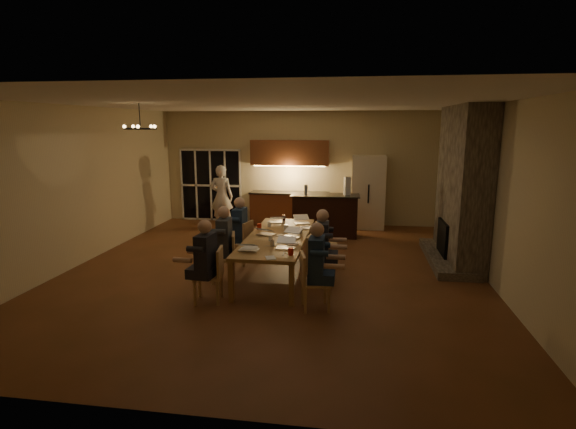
% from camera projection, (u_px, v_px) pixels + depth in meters
% --- Properties ---
extents(floor, '(9.00, 9.00, 0.00)m').
position_uv_depth(floor, '(273.00, 271.00, 8.80)').
color(floor, brown).
rests_on(floor, ground).
extents(back_wall, '(8.00, 0.04, 3.20)m').
position_uv_depth(back_wall, '(301.00, 168.00, 12.87)').
color(back_wall, '#C3B089').
rests_on(back_wall, ground).
extents(left_wall, '(0.04, 9.00, 3.20)m').
position_uv_depth(left_wall, '(77.00, 186.00, 9.08)').
color(left_wall, '#C3B089').
rests_on(left_wall, ground).
extents(right_wall, '(0.04, 9.00, 3.20)m').
position_uv_depth(right_wall, '(497.00, 195.00, 7.89)').
color(right_wall, '#C3B089').
rests_on(right_wall, ground).
extents(ceiling, '(8.00, 9.00, 0.04)m').
position_uv_depth(ceiling, '(272.00, 102.00, 8.17)').
color(ceiling, white).
rests_on(ceiling, back_wall).
extents(french_doors, '(1.86, 0.08, 2.10)m').
position_uv_depth(french_doors, '(211.00, 185.00, 13.32)').
color(french_doors, black).
rests_on(french_doors, ground).
extents(fireplace, '(0.58, 2.50, 3.20)m').
position_uv_depth(fireplace, '(463.00, 186.00, 9.10)').
color(fireplace, '#756A5B').
rests_on(fireplace, ground).
extents(kitchenette, '(2.24, 0.68, 2.40)m').
position_uv_depth(kitchenette, '(289.00, 183.00, 12.68)').
color(kitchenette, brown).
rests_on(kitchenette, ground).
extents(refrigerator, '(0.90, 0.68, 2.00)m').
position_uv_depth(refrigerator, '(368.00, 192.00, 12.34)').
color(refrigerator, '#F0E4C9').
rests_on(refrigerator, ground).
extents(dining_table, '(1.10, 3.18, 0.75)m').
position_uv_depth(dining_table, '(278.00, 255.00, 8.60)').
color(dining_table, '#A26E40').
rests_on(dining_table, ground).
extents(bar_island, '(1.74, 0.73, 1.08)m').
position_uv_depth(bar_island, '(325.00, 216.00, 11.47)').
color(bar_island, black).
rests_on(bar_island, ground).
extents(chair_left_near, '(0.50, 0.50, 0.89)m').
position_uv_depth(chair_left_near, '(208.00, 275.00, 7.22)').
color(chair_left_near, tan).
rests_on(chair_left_near, ground).
extents(chair_left_mid, '(0.53, 0.53, 0.89)m').
position_uv_depth(chair_left_mid, '(223.00, 258.00, 8.17)').
color(chair_left_mid, tan).
rests_on(chair_left_mid, ground).
extents(chair_left_far, '(0.53, 0.53, 0.89)m').
position_uv_depth(chair_left_far, '(240.00, 242.00, 9.23)').
color(chair_left_far, tan).
rests_on(chair_left_far, ground).
extents(chair_right_near, '(0.53, 0.53, 0.89)m').
position_uv_depth(chair_right_near, '(316.00, 282.00, 6.92)').
color(chair_right_near, tan).
rests_on(chair_right_near, ground).
extents(chair_right_mid, '(0.49, 0.49, 0.89)m').
position_uv_depth(chair_right_mid, '(320.00, 260.00, 8.01)').
color(chair_right_mid, tan).
rests_on(chair_right_mid, ground).
extents(chair_right_far, '(0.51, 0.51, 0.89)m').
position_uv_depth(chair_right_far, '(327.00, 245.00, 9.04)').
color(chair_right_far, tan).
rests_on(chair_right_far, ground).
extents(person_left_near, '(0.65, 0.65, 1.38)m').
position_uv_depth(person_left_near, '(206.00, 263.00, 7.06)').
color(person_left_near, '#21222A').
rests_on(person_left_near, ground).
extents(person_right_near, '(0.60, 0.60, 1.38)m').
position_uv_depth(person_right_near, '(317.00, 266.00, 6.87)').
color(person_right_near, '#1E324D').
rests_on(person_right_near, ground).
extents(person_left_mid, '(0.65, 0.65, 1.38)m').
position_uv_depth(person_left_mid, '(225.00, 243.00, 8.21)').
color(person_left_mid, '#3E4349').
rests_on(person_left_mid, ground).
extents(person_right_mid, '(0.62, 0.62, 1.38)m').
position_uv_depth(person_right_mid, '(322.00, 248.00, 7.92)').
color(person_right_mid, '#21222A').
rests_on(person_right_mid, ground).
extents(person_left_far, '(0.61, 0.61, 1.38)m').
position_uv_depth(person_left_far, '(240.00, 231.00, 9.20)').
color(person_left_far, '#1E324D').
rests_on(person_left_far, ground).
extents(standing_person, '(0.64, 0.43, 1.75)m').
position_uv_depth(standing_person, '(222.00, 197.00, 12.37)').
color(standing_person, silver).
rests_on(standing_person, ground).
extents(chandelier, '(0.57, 0.57, 0.03)m').
position_uv_depth(chandelier, '(140.00, 129.00, 8.07)').
color(chandelier, black).
rests_on(chandelier, ceiling).
extents(laptop_a, '(0.33, 0.29, 0.23)m').
position_uv_depth(laptop_a, '(249.00, 244.00, 7.52)').
color(laptop_a, silver).
rests_on(laptop_a, dining_table).
extents(laptop_b, '(0.32, 0.28, 0.23)m').
position_uv_depth(laptop_b, '(286.00, 242.00, 7.63)').
color(laptop_b, silver).
rests_on(laptop_b, dining_table).
extents(laptop_c, '(0.39, 0.37, 0.23)m').
position_uv_depth(laptop_c, '(266.00, 229.00, 8.59)').
color(laptop_c, silver).
rests_on(laptop_c, dining_table).
extents(laptop_d, '(0.39, 0.37, 0.23)m').
position_uv_depth(laptop_d, '(291.00, 232.00, 8.35)').
color(laptop_d, silver).
rests_on(laptop_d, dining_table).
extents(laptop_e, '(0.39, 0.36, 0.23)m').
position_uv_depth(laptop_e, '(277.00, 217.00, 9.67)').
color(laptop_e, silver).
rests_on(laptop_e, dining_table).
extents(laptop_f, '(0.39, 0.37, 0.23)m').
position_uv_depth(laptop_f, '(302.00, 219.00, 9.53)').
color(laptop_f, silver).
rests_on(laptop_f, dining_table).
extents(mug_front, '(0.07, 0.07, 0.10)m').
position_uv_depth(mug_front, '(270.00, 238.00, 8.14)').
color(mug_front, white).
rests_on(mug_front, dining_table).
extents(mug_mid, '(0.08, 0.08, 0.10)m').
position_uv_depth(mug_mid, '(286.00, 227.00, 9.02)').
color(mug_mid, white).
rests_on(mug_mid, dining_table).
extents(mug_back, '(0.07, 0.07, 0.10)m').
position_uv_depth(mug_back, '(269.00, 224.00, 9.28)').
color(mug_back, white).
rests_on(mug_back, dining_table).
extents(redcup_near, '(0.09, 0.09, 0.12)m').
position_uv_depth(redcup_near, '(291.00, 251.00, 7.25)').
color(redcup_near, red).
rests_on(redcup_near, dining_table).
extents(redcup_mid, '(0.09, 0.09, 0.12)m').
position_uv_depth(redcup_mid, '(259.00, 227.00, 9.02)').
color(redcup_mid, red).
rests_on(redcup_mid, dining_table).
extents(can_silver, '(0.07, 0.07, 0.12)m').
position_uv_depth(can_silver, '(272.00, 243.00, 7.76)').
color(can_silver, '#B2B2B7').
rests_on(can_silver, dining_table).
extents(can_cola, '(0.07, 0.07, 0.12)m').
position_uv_depth(can_cola, '(284.00, 218.00, 9.89)').
color(can_cola, '#3F0F0C').
rests_on(can_cola, dining_table).
extents(can_right, '(0.07, 0.07, 0.12)m').
position_uv_depth(can_right, '(301.00, 230.00, 8.69)').
color(can_right, '#B2B2B7').
rests_on(can_right, dining_table).
extents(plate_near, '(0.23, 0.23, 0.02)m').
position_uv_depth(plate_near, '(292.00, 244.00, 7.92)').
color(plate_near, white).
rests_on(plate_near, dining_table).
extents(plate_left, '(0.28, 0.28, 0.02)m').
position_uv_depth(plate_left, '(250.00, 248.00, 7.64)').
color(plate_left, white).
rests_on(plate_left, dining_table).
extents(plate_far, '(0.27, 0.27, 0.02)m').
position_uv_depth(plate_far, '(306.00, 228.00, 9.14)').
color(plate_far, white).
rests_on(plate_far, dining_table).
extents(notepad, '(0.21, 0.24, 0.01)m').
position_uv_depth(notepad, '(270.00, 258.00, 7.09)').
color(notepad, white).
rests_on(notepad, dining_table).
extents(bar_bottle, '(0.09, 0.09, 0.24)m').
position_uv_depth(bar_bottle, '(306.00, 189.00, 11.43)').
color(bar_bottle, '#99999E').
rests_on(bar_bottle, bar_island).
extents(bar_blender, '(0.19, 0.19, 0.46)m').
position_uv_depth(bar_blender, '(347.00, 186.00, 11.27)').
color(bar_blender, silver).
rests_on(bar_blender, bar_island).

